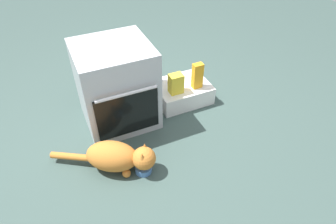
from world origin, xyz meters
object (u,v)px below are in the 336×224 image
object	(u,v)px
cat	(118,157)
juice_carton	(197,76)
oven	(116,86)
snack_bag	(176,84)
food_bowl	(143,168)
pantry_cabinet	(182,92)

from	to	relation	value
cat	juice_carton	xyz separation A→B (m)	(0.89, 0.47, 0.16)
oven	snack_bag	bearing A→B (deg)	-6.63
snack_bag	juice_carton	xyz separation A→B (m)	(0.21, -0.01, 0.03)
food_bowl	cat	xyz separation A→B (m)	(-0.15, 0.10, 0.10)
oven	pantry_cabinet	xyz separation A→B (m)	(0.62, 0.02, -0.27)
cat	snack_bag	distance (m)	0.85
food_bowl	snack_bag	world-z (taller)	snack_bag
oven	juice_carton	distance (m)	0.72
cat	snack_bag	world-z (taller)	snack_bag
oven	food_bowl	distance (m)	0.71
oven	cat	xyz separation A→B (m)	(-0.18, -0.54, -0.22)
food_bowl	cat	world-z (taller)	cat
food_bowl	pantry_cabinet	bearing A→B (deg)	45.87
cat	juice_carton	distance (m)	1.02
food_bowl	juice_carton	bearing A→B (deg)	37.56
food_bowl	snack_bag	xyz separation A→B (m)	(0.53, 0.58, 0.23)
pantry_cabinet	snack_bag	size ratio (longest dim) A/B	2.74
pantry_cabinet	cat	size ratio (longest dim) A/B	0.71
oven	juice_carton	xyz separation A→B (m)	(0.72, -0.07, -0.06)
food_bowl	juice_carton	distance (m)	0.97
cat	food_bowl	bearing A→B (deg)	0.00
oven	pantry_cabinet	distance (m)	0.67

